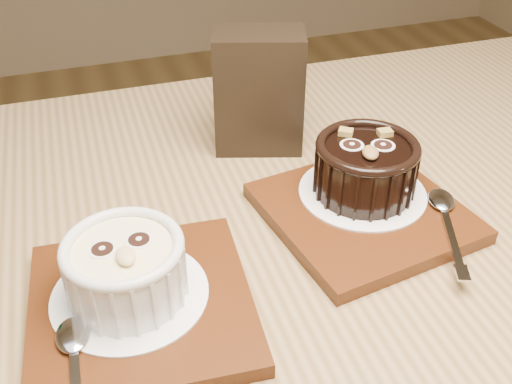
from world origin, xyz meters
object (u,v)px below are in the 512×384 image
ramekin_dark (366,165)px  tray_left (142,306)px  table (262,328)px  ramekin_white (125,267)px  condiment_stand (259,92)px  tray_right (363,213)px

ramekin_dark → tray_left: bearing=-142.1°
table → ramekin_white: (-0.12, -0.02, 0.14)m
ramekin_white → ramekin_dark: size_ratio=0.95×
ramekin_white → ramekin_dark: 0.26m
ramekin_dark → ramekin_white: bearing=-144.3°
ramekin_white → condiment_stand: 0.29m
ramekin_white → tray_left: bearing=-52.2°
tray_left → ramekin_white: bearing=132.3°
table → tray_left: tray_left is taller
condiment_stand → table: bearing=-107.6°
tray_left → condiment_stand: 0.29m
tray_left → tray_right: bearing=13.6°
table → tray_left: 0.15m
table → tray_right: bearing=13.9°
table → condiment_stand: size_ratio=8.65×
ramekin_dark → condiment_stand: 0.16m
table → ramekin_white: 0.19m
tray_left → ramekin_dark: bearing=18.0°
table → ramekin_dark: size_ratio=11.81×
ramekin_white → ramekin_dark: ramekin_dark is taller
ramekin_dark → tray_right: bearing=-92.2°
ramekin_dark → condiment_stand: (-0.06, 0.15, 0.02)m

